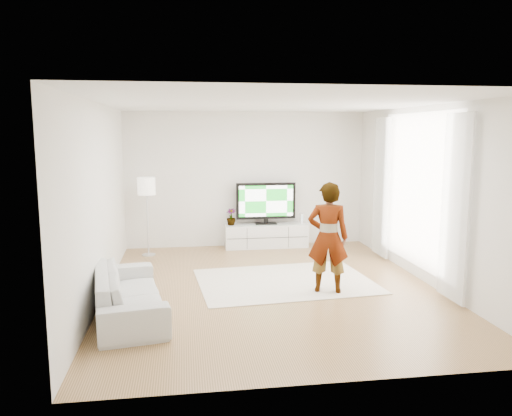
{
  "coord_description": "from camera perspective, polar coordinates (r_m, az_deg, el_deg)",
  "views": [
    {
      "loc": [
        -1.3,
        -7.32,
        2.39
      ],
      "look_at": [
        -0.18,
        0.4,
        1.19
      ],
      "focal_mm": 35.0,
      "sensor_mm": 36.0,
      "label": 1
    }
  ],
  "objects": [
    {
      "name": "floor",
      "position": [
        7.81,
        1.72,
        -9.11
      ],
      "size": [
        6.0,
        6.0,
        0.0
      ],
      "primitive_type": "plane",
      "color": "#AF824F",
      "rests_on": "ground"
    },
    {
      "name": "ceiling",
      "position": [
        7.45,
        1.82,
        11.86
      ],
      "size": [
        6.0,
        6.0,
        0.0
      ],
      "primitive_type": "plane",
      "color": "white",
      "rests_on": "wall_back"
    },
    {
      "name": "wall_left",
      "position": [
        7.49,
        -17.43,
        0.71
      ],
      "size": [
        0.02,
        6.0,
        2.8
      ],
      "primitive_type": "cube",
      "color": "silver",
      "rests_on": "floor"
    },
    {
      "name": "wall_right",
      "position": [
        8.31,
        19.01,
        1.39
      ],
      "size": [
        0.02,
        6.0,
        2.8
      ],
      "primitive_type": "cube",
      "color": "silver",
      "rests_on": "floor"
    },
    {
      "name": "wall_back",
      "position": [
        10.45,
        -1.1,
        3.26
      ],
      "size": [
        5.0,
        0.02,
        2.8
      ],
      "primitive_type": "cube",
      "color": "silver",
      "rests_on": "floor"
    },
    {
      "name": "wall_front",
      "position": [
        4.62,
        8.27,
        -3.73
      ],
      "size": [
        5.0,
        0.02,
        2.8
      ],
      "primitive_type": "cube",
      "color": "silver",
      "rests_on": "floor"
    },
    {
      "name": "window",
      "position": [
        8.56,
        17.99,
        1.98
      ],
      "size": [
        0.01,
        2.6,
        2.5
      ],
      "primitive_type": "cube",
      "color": "white",
      "rests_on": "wall_right"
    },
    {
      "name": "curtain_near",
      "position": [
        7.4,
        21.82,
        0.01
      ],
      "size": [
        0.04,
        0.7,
        2.6
      ],
      "primitive_type": "cube",
      "color": "white",
      "rests_on": "floor"
    },
    {
      "name": "curtain_far",
      "position": [
        9.72,
        14.17,
        2.29
      ],
      "size": [
        0.04,
        0.7,
        2.6
      ],
      "primitive_type": "cube",
      "color": "white",
      "rests_on": "floor"
    },
    {
      "name": "media_console",
      "position": [
        10.45,
        1.15,
        -3.16
      ],
      "size": [
        1.72,
        0.49,
        0.48
      ],
      "color": "silver",
      "rests_on": "floor"
    },
    {
      "name": "television",
      "position": [
        10.35,
        1.14,
        0.72
      ],
      "size": [
        1.24,
        0.24,
        0.86
      ],
      "color": "black",
      "rests_on": "media_console"
    },
    {
      "name": "game_console",
      "position": [
        10.53,
        5.21,
        -1.17
      ],
      "size": [
        0.06,
        0.16,
        0.21
      ],
      "rotation": [
        0.0,
        0.0,
        -0.06
      ],
      "color": "white",
      "rests_on": "media_console"
    },
    {
      "name": "potted_plant",
      "position": [
        10.28,
        -2.87,
        -1.02
      ],
      "size": [
        0.25,
        0.25,
        0.34
      ],
      "primitive_type": "imported",
      "rotation": [
        0.0,
        0.0,
        -0.37
      ],
      "color": "#3F7238",
      "rests_on": "media_console"
    },
    {
      "name": "rug",
      "position": [
        8.13,
        3.33,
        -8.35
      ],
      "size": [
        2.9,
        2.2,
        0.01
      ],
      "primitive_type": "cube",
      "rotation": [
        0.0,
        0.0,
        0.08
      ],
      "color": "beige",
      "rests_on": "floor"
    },
    {
      "name": "player",
      "position": [
        7.48,
        8.23,
        -3.34
      ],
      "size": [
        0.69,
        0.55,
        1.65
      ],
      "primitive_type": "imported",
      "rotation": [
        0.0,
        0.0,
        2.86
      ],
      "color": "#334772",
      "rests_on": "rug"
    },
    {
      "name": "sofa",
      "position": [
        6.83,
        -14.35,
        -9.34
      ],
      "size": [
        1.16,
        2.2,
        0.61
      ],
      "primitive_type": "imported",
      "rotation": [
        0.0,
        0.0,
        1.74
      ],
      "color": "silver",
      "rests_on": "floor"
    },
    {
      "name": "floor_lamp",
      "position": [
        9.79,
        -12.4,
        2.07
      ],
      "size": [
        0.34,
        0.34,
        1.53
      ],
      "color": "silver",
      "rests_on": "floor"
    }
  ]
}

